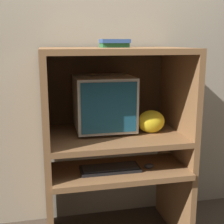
% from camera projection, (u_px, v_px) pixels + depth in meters
% --- Properties ---
extents(wall_back, '(6.00, 0.06, 2.60)m').
position_uv_depth(wall_back, '(104.00, 58.00, 2.41)').
color(wall_back, gray).
rests_on(wall_back, ground_plane).
extents(desk_base, '(0.97, 0.68, 0.61)m').
position_uv_depth(desk_base, '(116.00, 191.00, 2.21)').
color(desk_base, brown).
rests_on(desk_base, ground_plane).
extents(desk_monitor_shelf, '(0.97, 0.64, 0.20)m').
position_uv_depth(desk_monitor_shelf, '(115.00, 139.00, 2.17)').
color(desk_monitor_shelf, brown).
rests_on(desk_monitor_shelf, desk_base).
extents(hutch_upper, '(0.97, 0.64, 0.58)m').
position_uv_depth(hutch_upper, '(114.00, 76.00, 2.11)').
color(hutch_upper, brown).
rests_on(hutch_upper, desk_monitor_shelf).
extents(crt_monitor, '(0.40, 0.39, 0.39)m').
position_uv_depth(crt_monitor, '(104.00, 103.00, 2.18)').
color(crt_monitor, beige).
rests_on(crt_monitor, desk_monitor_shelf).
extents(keyboard, '(0.39, 0.16, 0.03)m').
position_uv_depth(keyboard, '(110.00, 169.00, 2.03)').
color(keyboard, black).
rests_on(keyboard, desk_base).
extents(mouse, '(0.07, 0.05, 0.03)m').
position_uv_depth(mouse, '(149.00, 166.00, 2.06)').
color(mouse, '#28282B').
rests_on(mouse, desk_base).
extents(snack_bag, '(0.19, 0.14, 0.16)m').
position_uv_depth(snack_bag, '(151.00, 122.00, 2.16)').
color(snack_bag, gold).
rests_on(snack_bag, desk_monitor_shelf).
extents(book_stack, '(0.19, 0.15, 0.05)m').
position_uv_depth(book_stack, '(114.00, 43.00, 2.10)').
color(book_stack, '#236638').
rests_on(book_stack, hutch_upper).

